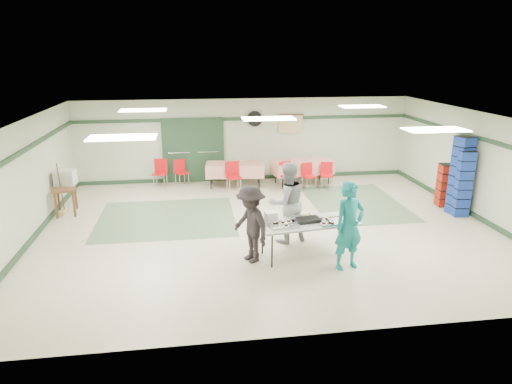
{
  "coord_description": "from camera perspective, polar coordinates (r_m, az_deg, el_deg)",
  "views": [
    {
      "loc": [
        -1.76,
        -10.35,
        4.16
      ],
      "look_at": [
        -0.33,
        -0.3,
        1.02
      ],
      "focal_mm": 32.0,
      "sensor_mm": 36.0,
      "label": 1
    }
  ],
  "objects": [
    {
      "name": "floor",
      "position": [
        11.29,
        1.46,
        -4.43
      ],
      "size": [
        11.0,
        11.0,
        0.0
      ],
      "primitive_type": "plane",
      "color": "beige",
      "rests_on": "ground"
    },
    {
      "name": "ceiling",
      "position": [
        10.6,
        1.57,
        9.27
      ],
      "size": [
        11.0,
        11.0,
        0.0
      ],
      "primitive_type": "plane",
      "rotation": [
        3.14,
        0.0,
        0.0
      ],
      "color": "white",
      "rests_on": "wall_back"
    },
    {
      "name": "wall_back",
      "position": [
        15.22,
        -1.31,
        6.54
      ],
      "size": [
        11.0,
        0.0,
        11.0
      ],
      "primitive_type": "plane",
      "rotation": [
        1.57,
        0.0,
        0.0
      ],
      "color": "beige",
      "rests_on": "floor"
    },
    {
      "name": "wall_front",
      "position": [
        6.72,
        7.94,
        -7.67
      ],
      "size": [
        11.0,
        0.0,
        11.0
      ],
      "primitive_type": "plane",
      "rotation": [
        -1.57,
        0.0,
        0.0
      ],
      "color": "beige",
      "rests_on": "floor"
    },
    {
      "name": "wall_left",
      "position": [
        11.36,
        -27.01,
        0.96
      ],
      "size": [
        0.0,
        9.0,
        9.0
      ],
      "primitive_type": "plane",
      "rotation": [
        1.57,
        0.0,
        1.57
      ],
      "color": "beige",
      "rests_on": "floor"
    },
    {
      "name": "wall_right",
      "position": [
        12.95,
        26.3,
        2.86
      ],
      "size": [
        0.0,
        9.0,
        9.0
      ],
      "primitive_type": "plane",
      "rotation": [
        1.57,
        0.0,
        -1.57
      ],
      "color": "beige",
      "rests_on": "floor"
    },
    {
      "name": "trim_back",
      "position": [
        15.07,
        -1.32,
        9.14
      ],
      "size": [
        11.0,
        0.06,
        0.1
      ],
      "primitive_type": "cube",
      "color": "#213C25",
      "rests_on": "wall_back"
    },
    {
      "name": "baseboard_back",
      "position": [
        15.48,
        -1.27,
        1.83
      ],
      "size": [
        11.0,
        0.06,
        0.12
      ],
      "primitive_type": "cube",
      "color": "#213C25",
      "rests_on": "floor"
    },
    {
      "name": "trim_left",
      "position": [
        11.2,
        -27.35,
        4.4
      ],
      "size": [
        0.06,
        9.0,
        0.1
      ],
      "primitive_type": "cube",
      "rotation": [
        0.0,
        0.0,
        1.57
      ],
      "color": "#213C25",
      "rests_on": "wall_back"
    },
    {
      "name": "baseboard_left",
      "position": [
        11.73,
        -26.03,
        -5.09
      ],
      "size": [
        0.06,
        9.0,
        0.12
      ],
      "primitive_type": "cube",
      "rotation": [
        0.0,
        0.0,
        1.57
      ],
      "color": "#213C25",
      "rests_on": "floor"
    },
    {
      "name": "trim_right",
      "position": [
        12.8,
        26.61,
        5.89
      ],
      "size": [
        0.06,
        9.0,
        0.1
      ],
      "primitive_type": "cube",
      "rotation": [
        0.0,
        0.0,
        1.57
      ],
      "color": "#213C25",
      "rests_on": "wall_back"
    },
    {
      "name": "baseboard_right",
      "position": [
        13.28,
        25.47,
        -2.53
      ],
      "size": [
        0.06,
        9.0,
        0.12
      ],
      "primitive_type": "cube",
      "rotation": [
        0.0,
        0.0,
        1.57
      ],
      "color": "#213C25",
      "rests_on": "floor"
    },
    {
      "name": "green_patch_a",
      "position": [
        12.11,
        -11.1,
        -3.22
      ],
      "size": [
        3.5,
        3.0,
        0.01
      ],
      "primitive_type": "cube",
      "color": "#5C7D5B",
      "rests_on": "floor"
    },
    {
      "name": "green_patch_b",
      "position": [
        13.36,
        12.31,
        -1.35
      ],
      "size": [
        2.5,
        3.5,
        0.01
      ],
      "primitive_type": "cube",
      "color": "#5C7D5B",
      "rests_on": "floor"
    },
    {
      "name": "double_door_left",
      "position": [
        15.12,
        -9.62,
        5.08
      ],
      "size": [
        0.9,
        0.06,
        2.1
      ],
      "primitive_type": "cube",
      "color": "gray",
      "rests_on": "floor"
    },
    {
      "name": "double_door_right",
      "position": [
        15.12,
        -6.0,
        5.23
      ],
      "size": [
        0.9,
        0.06,
        2.1
      ],
      "primitive_type": "cube",
      "color": "gray",
      "rests_on": "floor"
    },
    {
      "name": "door_frame",
      "position": [
        15.09,
        -7.83,
        5.14
      ],
      "size": [
        2.0,
        0.03,
        2.15
      ],
      "primitive_type": "cube",
      "color": "#213C25",
      "rests_on": "floor"
    },
    {
      "name": "wall_fan",
      "position": [
        15.08,
        -0.16,
        9.15
      ],
      "size": [
        0.5,
        0.1,
        0.5
      ],
      "primitive_type": "cylinder",
      "rotation": [
        1.57,
        0.0,
        0.0
      ],
      "color": "black",
      "rests_on": "wall_back"
    },
    {
      "name": "scroll_banner",
      "position": [
        15.32,
        4.34,
        8.47
      ],
      "size": [
        0.8,
        0.02,
        0.6
      ],
      "primitive_type": "cube",
      "color": "beige",
      "rests_on": "wall_back"
    },
    {
      "name": "serving_table",
      "position": [
        9.59,
        6.53,
        -3.94
      ],
      "size": [
        2.17,
        1.12,
        0.76
      ],
      "rotation": [
        0.0,
        0.0,
        0.14
      ],
      "color": "#A9A9A4",
      "rests_on": "floor"
    },
    {
      "name": "sheet_tray_right",
      "position": [
        9.63,
        9.6,
        -3.66
      ],
      "size": [
        0.69,
        0.56,
        0.02
      ],
      "primitive_type": "cube",
      "rotation": [
        0.0,
        0.0,
        0.14
      ],
      "color": "silver",
      "rests_on": "serving_table"
    },
    {
      "name": "sheet_tray_mid",
      "position": [
        9.66,
        5.65,
        -3.43
      ],
      "size": [
        0.6,
        0.49,
        0.02
      ],
      "primitive_type": "cube",
      "rotation": [
        0.0,
        0.0,
        0.14
      ],
      "color": "silver",
      "rests_on": "serving_table"
    },
    {
      "name": "sheet_tray_left",
      "position": [
        9.32,
        3.48,
        -4.16
      ],
      "size": [
        0.62,
        0.5,
        0.02
      ],
      "primitive_type": "cube",
      "rotation": [
        0.0,
        0.0,
        0.14
      ],
      "color": "silver",
      "rests_on": "serving_table"
    },
    {
      "name": "baking_pan",
      "position": [
        9.57,
        6.56,
        -3.47
      ],
      "size": [
        0.52,
        0.36,
        0.08
      ],
      "primitive_type": "cube",
      "rotation": [
        0.0,
        0.0,
        0.14
      ],
      "color": "black",
      "rests_on": "serving_table"
    },
    {
      "name": "foam_box_stack",
      "position": [
        9.47,
        1.88,
        -3.13
      ],
      "size": [
        0.27,
        0.25,
        0.22
      ],
      "primitive_type": "cube",
      "rotation": [
        0.0,
        0.0,
        0.14
      ],
      "color": "white",
      "rests_on": "serving_table"
    },
    {
      "name": "volunteer_teal",
      "position": [
        9.12,
        11.57,
        -4.17
      ],
      "size": [
        0.74,
        0.59,
        1.78
      ],
      "primitive_type": "imported",
      "rotation": [
        0.0,
        0.0,
        0.28
      ],
      "color": "#137F86",
      "rests_on": "floor"
    },
    {
      "name": "volunteer_grey",
      "position": [
        10.2,
        3.89,
        -1.33
      ],
      "size": [
        1.06,
        0.92,
        1.85
      ],
      "primitive_type": "imported",
      "rotation": [
        0.0,
        0.0,
        3.42
      ],
      "color": "gray",
      "rests_on": "floor"
    },
    {
      "name": "volunteer_dark",
      "position": [
        9.26,
        -0.68,
        -4.05
      ],
      "size": [
        1.0,
        1.2,
        1.61
      ],
      "primitive_type": "imported",
      "rotation": [
        0.0,
        0.0,
        -1.11
      ],
      "color": "black",
      "rests_on": "floor"
    },
    {
      "name": "dining_table_a",
      "position": [
        14.91,
        5.81,
        3.16
      ],
      "size": [
        2.05,
        1.17,
        0.77
      ],
      "rotation": [
        0.0,
        0.0,
        0.17
      ],
      "color": "red",
      "rests_on": "floor"
    },
    {
      "name": "dining_table_b",
      "position": [
        14.54,
        -2.65,
        2.88
      ],
      "size": [
        1.89,
        0.99,
        0.77
      ],
      "rotation": [
        0.0,
        0.0,
        -0.1
      ],
      "color": "red",
      "rests_on": "floor"
    },
    {
      "name": "chair_a",
      "position": [
        14.4,
        6.51,
        2.35
      ],
      "size": [
        0.47,
        0.47,
        0.82
      ],
      "rotation": [
        0.0,
        0.0,
        0.27
      ],
      "color": "red",
      "rests_on": "floor"
    },
    {
      "name": "chair_b",
      "position": [
        14.24,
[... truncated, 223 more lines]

